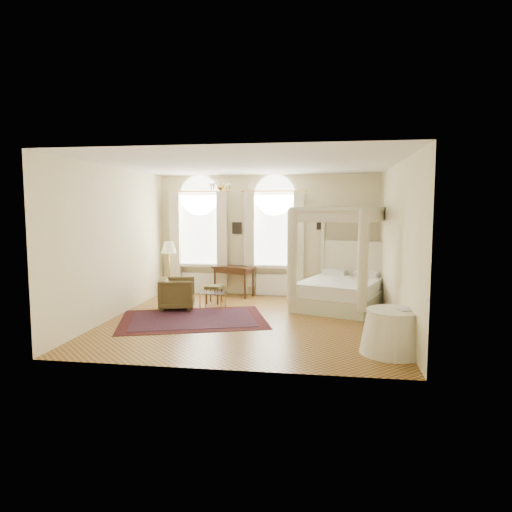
{
  "coord_description": "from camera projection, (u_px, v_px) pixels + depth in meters",
  "views": [
    {
      "loc": [
        1.57,
        -9.43,
        2.4
      ],
      "look_at": [
        0.08,
        0.4,
        1.35
      ],
      "focal_mm": 32.0,
      "sensor_mm": 36.0,
      "label": 1
    }
  ],
  "objects": [
    {
      "name": "oriental_rug",
      "position": [
        193.0,
        319.0,
        9.85
      ],
      "size": [
        3.6,
        3.05,
        0.01
      ],
      "color": "#400F10",
      "rests_on": "ground"
    },
    {
      "name": "room_walls",
      "position": [
        250.0,
        228.0,
        9.54
      ],
      "size": [
        6.0,
        6.0,
        6.0
      ],
      "color": "beige",
      "rests_on": "ground"
    },
    {
      "name": "window_right",
      "position": [
        274.0,
        242.0,
        12.39
      ],
      "size": [
        1.62,
        0.27,
        3.29
      ],
      "color": "white",
      "rests_on": "room_walls"
    },
    {
      "name": "nightstand_lamp",
      "position": [
        366.0,
        267.0,
        11.89
      ],
      "size": [
        0.26,
        0.26,
        0.38
      ],
      "color": "gold",
      "rests_on": "nightstand"
    },
    {
      "name": "nightstand",
      "position": [
        368.0,
        289.0,
        11.91
      ],
      "size": [
        0.52,
        0.49,
        0.6
      ],
      "primitive_type": "cube",
      "rotation": [
        0.0,
        0.0,
        -0.3
      ],
      "color": "#3E2110",
      "rests_on": "ground"
    },
    {
      "name": "stool",
      "position": [
        214.0,
        288.0,
        11.51
      ],
      "size": [
        0.43,
        0.43,
        0.45
      ],
      "color": "#423A1C",
      "rests_on": "ground"
    },
    {
      "name": "side_table",
      "position": [
        393.0,
        332.0,
        7.53
      ],
      "size": [
        1.07,
        1.07,
        0.73
      ],
      "color": "white",
      "rests_on": "ground"
    },
    {
      "name": "chandelier",
      "position": [
        220.0,
        186.0,
        10.76
      ],
      "size": [
        0.51,
        0.45,
        0.5
      ],
      "color": "gold",
      "rests_on": "room_walls"
    },
    {
      "name": "floor_lamp",
      "position": [
        169.0,
        251.0,
        11.84
      ],
      "size": [
        0.39,
        0.39,
        1.52
      ],
      "color": "gold",
      "rests_on": "ground"
    },
    {
      "name": "coffee_table",
      "position": [
        213.0,
        294.0,
        10.8
      ],
      "size": [
        0.64,
        0.48,
        0.41
      ],
      "color": "white",
      "rests_on": "ground"
    },
    {
      "name": "window_left",
      "position": [
        199.0,
        241.0,
        12.7
      ],
      "size": [
        1.62,
        0.27,
        3.29
      ],
      "color": "white",
      "rests_on": "room_walls"
    },
    {
      "name": "writing_desk",
      "position": [
        234.0,
        270.0,
        12.47
      ],
      "size": [
        1.23,
        0.92,
        0.82
      ],
      "color": "#3E2110",
      "rests_on": "ground"
    },
    {
      "name": "canopy_bed",
      "position": [
        340.0,
        285.0,
        10.97
      ],
      "size": [
        2.44,
        2.69,
        2.42
      ],
      "color": "beige",
      "rests_on": "ground"
    },
    {
      "name": "book",
      "position": [
        399.0,
        310.0,
        7.45
      ],
      "size": [
        0.24,
        0.28,
        0.02
      ],
      "primitive_type": "imported",
      "rotation": [
        0.0,
        0.0,
        0.31
      ],
      "color": "black",
      "rests_on": "side_table"
    },
    {
      "name": "armchair",
      "position": [
        177.0,
        294.0,
        10.85
      ],
      "size": [
        0.98,
        0.96,
        0.74
      ],
      "primitive_type": "imported",
      "rotation": [
        0.0,
        0.0,
        1.8
      ],
      "color": "#483B1F",
      "rests_on": "ground"
    },
    {
      "name": "ground",
      "position": [
        250.0,
        321.0,
        9.75
      ],
      "size": [
        6.0,
        6.0,
        0.0
      ],
      "primitive_type": "plane",
      "color": "olive",
      "rests_on": "ground"
    },
    {
      "name": "wall_pictures",
      "position": [
        270.0,
        227.0,
        12.46
      ],
      "size": [
        2.54,
        0.03,
        0.39
      ],
      "color": "black",
      "rests_on": "room_walls"
    },
    {
      "name": "laptop",
      "position": [
        241.0,
        266.0,
        12.34
      ],
      "size": [
        0.36,
        0.3,
        0.02
      ],
      "primitive_type": "imported",
      "rotation": [
        0.0,
        0.0,
        3.53
      ],
      "color": "black",
      "rests_on": "writing_desk"
    }
  ]
}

